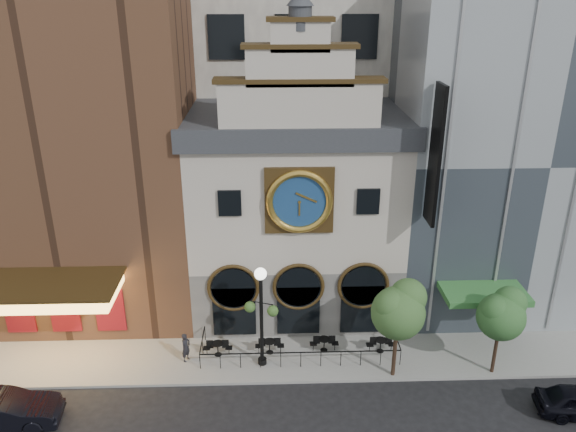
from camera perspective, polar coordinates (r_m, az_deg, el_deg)
The scene contains 15 objects.
ground at distance 29.98m, azimuth 1.43°, elevation -16.67°, with size 120.00×120.00×0.00m, color black.
sidewalk at distance 31.91m, azimuth 1.17°, elevation -13.73°, with size 44.00×5.00×0.15m, color gray.
clock_building at distance 33.38m, azimuth 0.77°, elevation 0.98°, with size 12.60×8.78×18.65m.
theater_building at distance 35.66m, azimuth -21.11°, elevation 10.81°, with size 14.00×15.60×25.00m.
retail_building at distance 37.27m, azimuth 21.19°, elevation 7.34°, with size 14.00×14.40×20.00m.
cafe_railing at distance 31.60m, azimuth 1.17°, elevation -12.96°, with size 10.60×2.60×0.90m, color black, non-canonical shape.
bistro_0 at distance 31.59m, azimuth -7.15°, elevation -13.14°, with size 1.58×0.68×0.90m.
bistro_1 at distance 31.53m, azimuth -1.88°, elevation -13.03°, with size 1.58×0.68×0.90m.
bistro_2 at distance 31.75m, azimuth 3.69°, elevation -12.78°, with size 1.58×0.68×0.90m.
bistro_3 at distance 32.03m, azimuth 9.39°, elevation -12.73°, with size 1.58×0.68×0.90m.
car_left at distance 30.15m, azimuth -27.01°, elevation -17.27°, with size 1.78×5.10×1.68m, color black.
pedestrian at distance 31.25m, azimuth -10.33°, elevation -12.99°, with size 0.60×0.40×1.65m, color black.
lamppost at distance 29.05m, azimuth -2.74°, elevation -9.15°, with size 1.76×1.01×5.74m.
tree_left at distance 28.60m, azimuth 11.23°, elevation -9.22°, with size 2.79×2.69×5.38m.
tree_right at distance 30.44m, azimuth 20.92°, elevation -9.19°, with size 2.51×2.42×4.83m.
Camera 1 is at (-1.51, -23.20, 18.92)m, focal length 35.00 mm.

